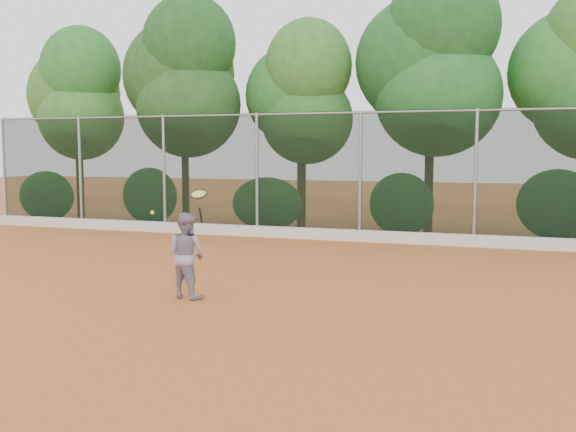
% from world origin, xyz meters
% --- Properties ---
extents(ground, '(80.00, 80.00, 0.00)m').
position_xyz_m(ground, '(0.00, 0.00, 0.00)').
color(ground, '#B15D29').
rests_on(ground, ground).
extents(concrete_curb, '(24.00, 0.20, 0.30)m').
position_xyz_m(concrete_curb, '(0.00, 6.82, 0.15)').
color(concrete_curb, silver).
rests_on(concrete_curb, ground).
extents(tennis_player, '(0.80, 0.69, 1.42)m').
position_xyz_m(tennis_player, '(-1.23, -0.62, 0.71)').
color(tennis_player, gray).
rests_on(tennis_player, ground).
extents(chainlink_fence, '(24.09, 0.09, 3.50)m').
position_xyz_m(chainlink_fence, '(-0.00, 7.00, 1.86)').
color(chainlink_fence, black).
rests_on(chainlink_fence, ground).
extents(foliage_backdrop, '(23.70, 3.63, 7.55)m').
position_xyz_m(foliage_backdrop, '(-0.55, 8.98, 4.40)').
color(foliage_backdrop, '#412619').
rests_on(foliage_backdrop, ground).
extents(tennis_racket, '(0.33, 0.31, 0.56)m').
position_xyz_m(tennis_racket, '(-0.97, -0.64, 1.70)').
color(tennis_racket, black).
rests_on(tennis_racket, ground).
extents(tennis_ball_in_flight, '(0.07, 0.07, 0.07)m').
position_xyz_m(tennis_ball_in_flight, '(-2.09, -0.23, 1.36)').
color(tennis_ball_in_flight, '#EBF337').
rests_on(tennis_ball_in_flight, ground).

